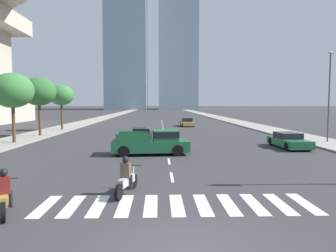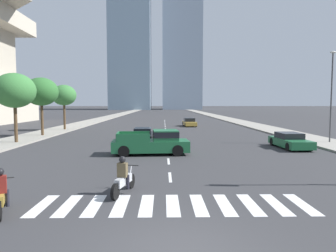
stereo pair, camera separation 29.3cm
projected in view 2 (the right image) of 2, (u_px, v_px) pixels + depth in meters
name	position (u px, v px, depth m)	size (l,w,h in m)	color
ground_plane	(177.00, 251.00, 7.27)	(800.00, 800.00, 0.00)	#333335
sidewalk_east	(279.00, 132.00, 37.40)	(4.00, 260.00, 0.15)	gray
sidewalk_west	(51.00, 132.00, 36.95)	(4.00, 260.00, 0.15)	gray
crosswalk_near	(173.00, 205.00, 10.58)	(9.45, 2.32, 0.01)	silver
lane_divider_center	(166.00, 131.00, 38.50)	(0.14, 50.00, 0.01)	silver
motorcycle_trailing	(1.00, 195.00, 9.74)	(1.07, 1.99, 1.49)	black
motorcycle_third	(123.00, 179.00, 11.85)	(0.88, 2.16, 1.49)	black
pickup_truck	(154.00, 143.00, 21.07)	(5.33, 2.37, 1.67)	#1E6038
sedan_green_0	(290.00, 141.00, 24.04)	(1.98, 4.58, 1.20)	#1E6038
sedan_black_1	(143.00, 135.00, 28.21)	(1.77, 4.75, 1.27)	black
sedan_gold_2	(189.00, 122.00, 47.09)	(1.95, 4.61, 1.26)	#B28E38
street_lamp_east	(332.00, 90.00, 26.37)	(0.50, 0.24, 7.82)	#3F3F42
street_tree_nearest	(15.00, 91.00, 26.31)	(3.52, 3.52, 5.96)	#4C3823
street_tree_second	(41.00, 92.00, 32.09)	(3.47, 3.47, 6.06)	#4C3823
street_tree_third	(64.00, 95.00, 39.44)	(3.12, 3.12, 5.74)	#4C3823
office_tower_center_skyline	(181.00, 38.00, 182.72)	(22.36, 29.21, 86.17)	#8C9EB2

